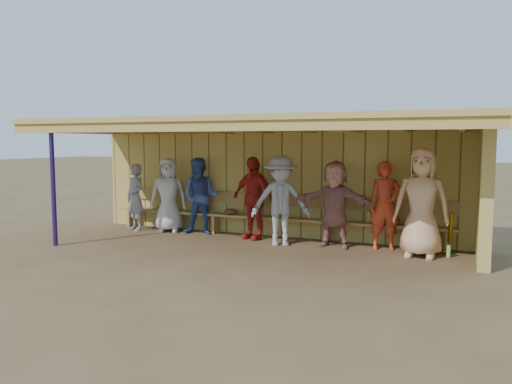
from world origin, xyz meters
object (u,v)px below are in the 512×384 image
Objects in this scene: player_b at (168,195)px; player_c at (200,196)px; player_d at (253,198)px; player_a at (135,197)px; bench at (270,213)px; player_g at (385,206)px; player_e at (280,201)px; player_h at (422,203)px; player_f at (334,204)px.

player_c reaches higher than player_b.
player_b is at bearing -164.85° from player_d.
player_a reaches higher than bench.
player_g is at bearing 16.33° from player_d.
player_e is 2.02m from player_g.
player_c is 0.22× the size of bench.
player_a is at bearing -171.63° from bench.
player_h is at bearing 9.64° from player_d.
player_h is at bearing -3.79° from player_f.
player_h reaches higher than player_e.
player_a is 0.91× the size of player_b.
player_c is 3.09m from player_f.
player_a is 1.64m from player_c.
player_h reaches higher than player_a.
player_b is 3.91m from player_f.
player_b is 0.97× the size of player_d.
player_c is 0.95× the size of player_e.
player_f is (4.72, -0.03, 0.08)m from player_a.
player_g is (4.02, 0.00, -0.01)m from player_c.
player_f is at bearing -17.83° from bench.
player_a is 0.91× the size of player_g.
player_e is 1.06m from player_f.
bench is at bearing 169.58° from player_h.
player_c is at bearing -20.98° from player_b.
player_b is at bearing 170.22° from player_c.
player_d is 0.98× the size of player_e.
player_d reaches higher than player_f.
player_e reaches higher than player_d.
player_a is at bearing 151.93° from player_e.
bench is at bearing 165.39° from player_f.
player_c is 4.73m from player_h.
player_c reaches higher than player_f.
player_g is (2.74, 0.04, -0.03)m from player_d.
player_c is 4.02m from player_g.
player_e reaches higher than player_g.
player_h is at bearing -45.30° from player_g.
player_d reaches higher than player_g.
bench is at bearing 101.09° from player_e.
player_a is 2.93m from player_d.
player_h is (6.35, -0.23, 0.21)m from player_a.
player_c is 1.29m from player_d.
player_e is at bearing -30.52° from player_b.
player_e is at bearing -163.85° from player_f.
player_h is (0.69, -0.39, 0.13)m from player_g.
player_b is at bearing -172.13° from bench.
player_a is at bearing -177.15° from player_f.
player_e reaches higher than player_b.
player_e is at bearing -54.99° from bench.
player_c is 0.97× the size of player_d.
player_c is at bearing -166.05° from player_d.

